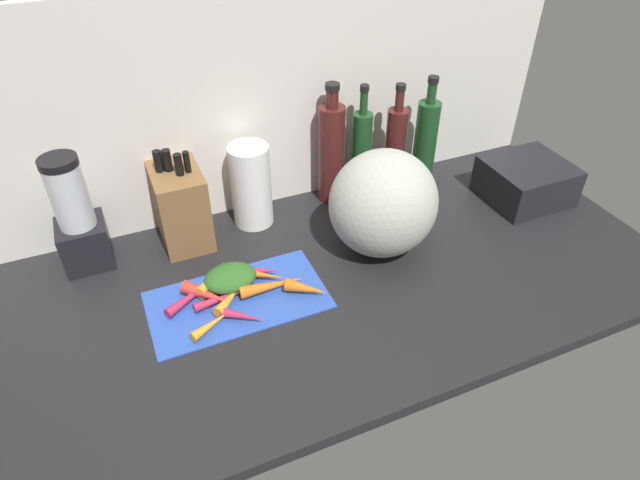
{
  "coord_description": "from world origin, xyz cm",
  "views": [
    {
      "loc": [
        -40.64,
        -90.75,
        89.78
      ],
      "look_at": [
        -0.57,
        2.44,
        10.06
      ],
      "focal_mm": 30.73,
      "sensor_mm": 36.0,
      "label": 1
    }
  ],
  "objects_px": {
    "carrot_9": "(230,298)",
    "bottle_2": "(395,151)",
    "carrot_3": "(212,279)",
    "knife_block": "(181,206)",
    "carrot_0": "(208,295)",
    "carrot_4": "(196,292)",
    "carrot_5": "(254,274)",
    "carrot_6": "(225,297)",
    "blender_appliance": "(78,221)",
    "carrot_8": "(254,270)",
    "bottle_1": "(361,153)",
    "carrot_7": "(244,316)",
    "carrot_1": "(273,285)",
    "carrot_2": "(212,324)",
    "paper_towel_roll": "(251,186)",
    "cutting_board": "(238,299)",
    "bottle_3": "(425,144)",
    "bottle_0": "(331,152)",
    "winter_squash": "(383,204)",
    "dish_rack": "(526,181)",
    "carrot_10": "(307,289)"
  },
  "relations": [
    {
      "from": "carrot_1",
      "to": "carrot_3",
      "type": "height_order",
      "value": "carrot_3"
    },
    {
      "from": "cutting_board",
      "to": "carrot_5",
      "type": "relative_size",
      "value": 2.57
    },
    {
      "from": "carrot_3",
      "to": "carrot_2",
      "type": "bearing_deg",
      "value": -104.89
    },
    {
      "from": "carrot_5",
      "to": "carrot_6",
      "type": "relative_size",
      "value": 1.09
    },
    {
      "from": "carrot_8",
      "to": "carrot_6",
      "type": "bearing_deg",
      "value": -147.76
    },
    {
      "from": "blender_appliance",
      "to": "bottle_3",
      "type": "distance_m",
      "value": 0.95
    },
    {
      "from": "carrot_4",
      "to": "carrot_7",
      "type": "height_order",
      "value": "same"
    },
    {
      "from": "carrot_0",
      "to": "paper_towel_roll",
      "type": "distance_m",
      "value": 0.34
    },
    {
      "from": "winter_squash",
      "to": "cutting_board",
      "type": "bearing_deg",
      "value": -173.34
    },
    {
      "from": "carrot_6",
      "to": "bottle_1",
      "type": "distance_m",
      "value": 0.58
    },
    {
      "from": "bottle_0",
      "to": "bottle_2",
      "type": "distance_m",
      "value": 0.18
    },
    {
      "from": "carrot_1",
      "to": "bottle_0",
      "type": "xyz_separation_m",
      "value": [
        0.29,
        0.31,
        0.13
      ]
    },
    {
      "from": "carrot_2",
      "to": "carrot_5",
      "type": "distance_m",
      "value": 0.18
    },
    {
      "from": "blender_appliance",
      "to": "bottle_2",
      "type": "bearing_deg",
      "value": -0.99
    },
    {
      "from": "carrot_5",
      "to": "carrot_8",
      "type": "distance_m",
      "value": 0.01
    },
    {
      "from": "carrot_4",
      "to": "bottle_2",
      "type": "height_order",
      "value": "bottle_2"
    },
    {
      "from": "carrot_5",
      "to": "bottle_1",
      "type": "height_order",
      "value": "bottle_1"
    },
    {
      "from": "winter_squash",
      "to": "bottle_3",
      "type": "xyz_separation_m",
      "value": [
        0.25,
        0.22,
        0.0
      ]
    },
    {
      "from": "cutting_board",
      "to": "carrot_9",
      "type": "bearing_deg",
      "value": -158.61
    },
    {
      "from": "bottle_3",
      "to": "carrot_10",
      "type": "bearing_deg",
      "value": -147.93
    },
    {
      "from": "carrot_5",
      "to": "bottle_0",
      "type": "height_order",
      "value": "bottle_0"
    },
    {
      "from": "winter_squash",
      "to": "bottle_2",
      "type": "height_order",
      "value": "bottle_2"
    },
    {
      "from": "paper_towel_roll",
      "to": "bottle_0",
      "type": "height_order",
      "value": "bottle_0"
    },
    {
      "from": "dish_rack",
      "to": "knife_block",
      "type": "bearing_deg",
      "value": 168.55
    },
    {
      "from": "carrot_0",
      "to": "carrot_4",
      "type": "bearing_deg",
      "value": 131.61
    },
    {
      "from": "knife_block",
      "to": "carrot_10",
      "type": "bearing_deg",
      "value": -57.44
    },
    {
      "from": "carrot_2",
      "to": "bottle_3",
      "type": "xyz_separation_m",
      "value": [
        0.73,
        0.33,
        0.12
      ]
    },
    {
      "from": "carrot_1",
      "to": "carrot_2",
      "type": "xyz_separation_m",
      "value": [
        -0.16,
        -0.06,
        -0.0
      ]
    },
    {
      "from": "carrot_5",
      "to": "carrot_9",
      "type": "distance_m",
      "value": 0.09
    },
    {
      "from": "carrot_1",
      "to": "winter_squash",
      "type": "relative_size",
      "value": 0.57
    },
    {
      "from": "carrot_1",
      "to": "carrot_3",
      "type": "xyz_separation_m",
      "value": [
        -0.13,
        0.07,
        0.0
      ]
    },
    {
      "from": "carrot_2",
      "to": "carrot_5",
      "type": "relative_size",
      "value": 0.68
    },
    {
      "from": "carrot_6",
      "to": "bottle_3",
      "type": "height_order",
      "value": "bottle_3"
    },
    {
      "from": "carrot_9",
      "to": "bottle_2",
      "type": "xyz_separation_m",
      "value": [
        0.57,
        0.27,
        0.12
      ]
    },
    {
      "from": "carrot_2",
      "to": "dish_rack",
      "type": "xyz_separation_m",
      "value": [
        0.97,
        0.15,
        0.04
      ]
    },
    {
      "from": "bottle_1",
      "to": "carrot_7",
      "type": "bearing_deg",
      "value": -142.02
    },
    {
      "from": "blender_appliance",
      "to": "carrot_8",
      "type": "bearing_deg",
      "value": -31.49
    },
    {
      "from": "blender_appliance",
      "to": "bottle_0",
      "type": "distance_m",
      "value": 0.68
    },
    {
      "from": "carrot_5",
      "to": "carrot_8",
      "type": "bearing_deg",
      "value": 67.04
    },
    {
      "from": "carrot_2",
      "to": "carrot_6",
      "type": "relative_size",
      "value": 0.74
    },
    {
      "from": "carrot_3",
      "to": "knife_block",
      "type": "height_order",
      "value": "knife_block"
    },
    {
      "from": "carrot_9",
      "to": "bottle_1",
      "type": "distance_m",
      "value": 0.58
    },
    {
      "from": "blender_appliance",
      "to": "bottle_1",
      "type": "distance_m",
      "value": 0.76
    },
    {
      "from": "bottle_0",
      "to": "dish_rack",
      "type": "height_order",
      "value": "bottle_0"
    },
    {
      "from": "carrot_1",
      "to": "knife_block",
      "type": "bearing_deg",
      "value": 116.5
    },
    {
      "from": "cutting_board",
      "to": "paper_towel_roll",
      "type": "bearing_deg",
      "value": 65.19
    },
    {
      "from": "carrot_1",
      "to": "bottle_2",
      "type": "distance_m",
      "value": 0.55
    },
    {
      "from": "blender_appliance",
      "to": "dish_rack",
      "type": "height_order",
      "value": "blender_appliance"
    },
    {
      "from": "dish_rack",
      "to": "bottle_0",
      "type": "bearing_deg",
      "value": 156.96
    },
    {
      "from": "carrot_10",
      "to": "bottle_1",
      "type": "xyz_separation_m",
      "value": [
        0.31,
        0.34,
        0.11
      ]
    }
  ]
}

